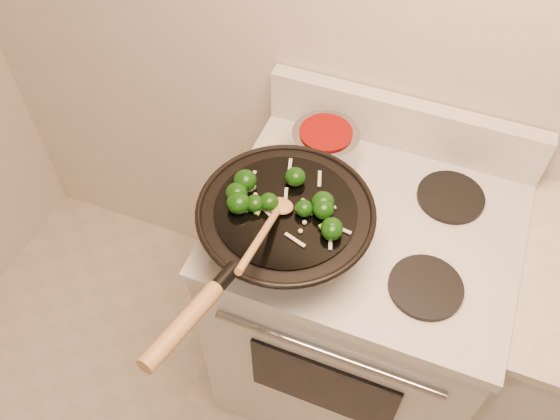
% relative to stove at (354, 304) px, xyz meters
% --- Properties ---
extents(stove, '(0.78, 0.67, 1.08)m').
position_rel_stove_xyz_m(stove, '(0.00, 0.00, 0.00)').
color(stove, silver).
rests_on(stove, ground).
extents(wok, '(0.43, 0.71, 0.21)m').
position_rel_stove_xyz_m(wok, '(-0.18, -0.16, 0.53)').
color(wok, black).
rests_on(wok, stove).
extents(stirfry, '(0.31, 0.24, 0.05)m').
position_rel_stove_xyz_m(stirfry, '(-0.19, -0.15, 0.61)').
color(stirfry, black).
rests_on(stirfry, wok).
extents(wooden_spoon, '(0.07, 0.29, 0.12)m').
position_rel_stove_xyz_m(wooden_spoon, '(-0.19, -0.23, 0.63)').
color(wooden_spoon, '#A87542').
rests_on(wooden_spoon, wok).
extents(saucepan, '(0.19, 0.28, 0.11)m').
position_rel_stove_xyz_m(saucepan, '(-0.18, 0.15, 0.52)').
color(saucepan, '#94979D').
rests_on(saucepan, stove).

